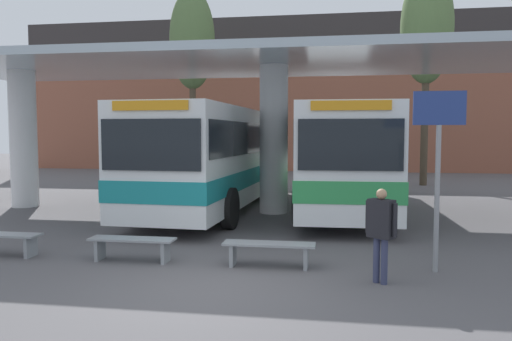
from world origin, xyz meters
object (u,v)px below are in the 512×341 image
waiting_bench_near_pillar (132,244)px  waiting_bench_far_platform (1,239)px  poplar_tree_behind_right (192,41)px  waiting_bench_mid_platform (269,249)px  poplar_tree_behind_left (427,29)px  transit_bus_left_bay (217,154)px  transit_bus_center_bay (340,153)px  pedestrian_waiting (381,226)px  info_sign_platform (438,145)px

waiting_bench_near_pillar → waiting_bench_far_platform: 2.84m
poplar_tree_behind_right → waiting_bench_mid_platform: bearing=-69.8°
waiting_bench_far_platform → poplar_tree_behind_right: 20.33m
poplar_tree_behind_left → poplar_tree_behind_right: (-12.41, 2.81, 0.28)m
poplar_tree_behind_right → transit_bus_left_bay: bearing=-70.2°
transit_bus_center_bay → waiting_bench_mid_platform: bearing=79.1°
transit_bus_left_bay → poplar_tree_behind_right: size_ratio=1.01×
waiting_bench_far_platform → poplar_tree_behind_left: bearing=55.6°
pedestrian_waiting → poplar_tree_behind_right: 22.58m
transit_bus_center_bay → waiting_bench_near_pillar: size_ratio=7.24×
pedestrian_waiting → waiting_bench_mid_platform: bearing=-164.5°
waiting_bench_near_pillar → poplar_tree_behind_right: bearing=102.7°
waiting_bench_mid_platform → poplar_tree_behind_left: 18.41m
transit_bus_center_bay → poplar_tree_behind_right: size_ratio=1.14×
transit_bus_center_bay → waiting_bench_near_pillar: (-4.08, -8.36, -1.50)m
info_sign_platform → poplar_tree_behind_right: bearing=118.1°
pedestrian_waiting → poplar_tree_behind_left: poplar_tree_behind_left is taller
waiting_bench_mid_platform → pedestrian_waiting: (1.97, -0.73, 0.63)m
transit_bus_left_bay → transit_bus_center_bay: 4.27m
transit_bus_left_bay → transit_bus_center_bay: size_ratio=0.89×
poplar_tree_behind_right → waiting_bench_far_platform: bearing=-85.7°
waiting_bench_near_pillar → poplar_tree_behind_left: bearing=63.0°
waiting_bench_near_pillar → poplar_tree_behind_right: poplar_tree_behind_right is taller
waiting_bench_mid_platform → poplar_tree_behind_right: (-6.95, 18.86, 7.45)m
transit_bus_center_bay → poplar_tree_behind_right: poplar_tree_behind_right is taller
transit_bus_center_bay → waiting_bench_far_platform: (-6.92, -8.36, -1.50)m
waiting_bench_mid_platform → transit_bus_left_bay: bearing=110.9°
poplar_tree_behind_left → waiting_bench_far_platform: bearing=-124.4°
info_sign_platform → poplar_tree_behind_right: 21.90m
poplar_tree_behind_right → info_sign_platform: bearing=-61.9°
transit_bus_center_bay → poplar_tree_behind_right: 14.67m
info_sign_platform → poplar_tree_behind_left: poplar_tree_behind_left is taller
transit_bus_left_bay → poplar_tree_behind_left: poplar_tree_behind_left is taller
waiting_bench_mid_platform → info_sign_platform: info_sign_platform is taller
transit_bus_left_bay → poplar_tree_behind_left: bearing=-128.8°
transit_bus_left_bay → waiting_bench_far_platform: size_ratio=6.65×
waiting_bench_mid_platform → poplar_tree_behind_right: bearing=110.2°
transit_bus_center_bay → info_sign_platform: transit_bus_center_bay is taller
waiting_bench_mid_platform → poplar_tree_behind_right: size_ratio=0.16×
transit_bus_center_bay → poplar_tree_behind_right: bearing=-53.2°
waiting_bench_near_pillar → pedestrian_waiting: bearing=-8.8°
transit_bus_center_bay → pedestrian_waiting: 9.14m
transit_bus_left_bay → info_sign_platform: (5.67, -6.77, 0.47)m
poplar_tree_behind_left → info_sign_platform: bearing=-98.7°
info_sign_platform → poplar_tree_behind_left: bearing=81.3°
transit_bus_center_bay → waiting_bench_far_platform: size_ratio=7.51×
info_sign_platform → pedestrian_waiting: size_ratio=2.04×
waiting_bench_near_pillar → poplar_tree_behind_right: size_ratio=0.16×
transit_bus_center_bay → info_sign_platform: (1.65, -8.20, 0.47)m
pedestrian_waiting → transit_bus_center_bay: bearing=129.5°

